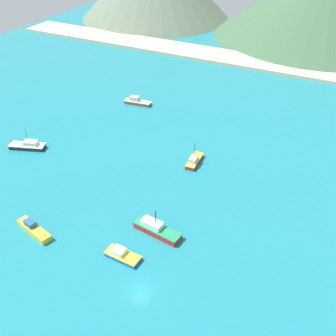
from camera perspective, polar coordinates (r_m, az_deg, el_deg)
ground at (r=93.51m, az=5.34°, el=-3.69°), size 260.00×280.00×0.50m
fishing_boat_1 at (r=131.89m, az=-4.33°, el=9.19°), size 8.79×3.53×2.54m
fishing_boat_3 at (r=78.76m, az=-6.42°, el=-11.93°), size 7.01×3.19×1.84m
fishing_boat_4 at (r=82.78m, az=-1.63°, el=-8.48°), size 10.50×4.25×5.68m
fishing_boat_5 at (r=114.38m, az=-18.88°, el=2.95°), size 9.77×5.91×5.94m
fishing_boat_6 at (r=102.49m, az=3.66°, el=1.02°), size 2.96×7.60×6.42m
fishing_boat_7 at (r=87.23m, az=-18.16°, el=-8.07°), size 9.28×4.45×2.65m
beach_strip at (r=165.25m, az=16.82°, el=13.15°), size 247.00×15.28×1.20m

